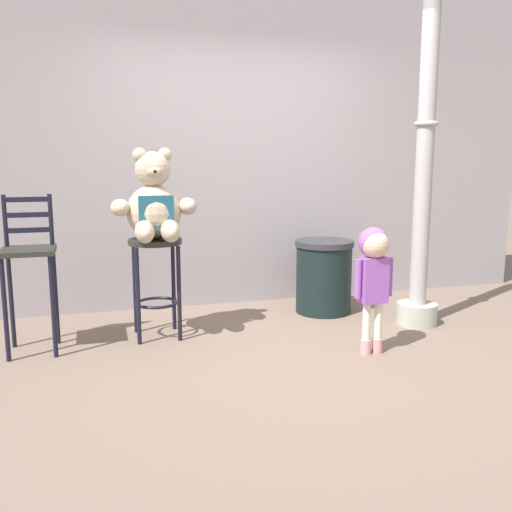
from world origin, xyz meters
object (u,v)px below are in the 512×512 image
(teddy_bear, at_px, (154,206))
(lamppost, at_px, (423,189))
(child_walking, at_px, (374,263))
(bar_chair_empty, at_px, (29,262))
(bar_stool_with_teddy, at_px, (156,267))
(trash_bin, at_px, (324,276))

(teddy_bear, xyz_separation_m, lamppost, (2.13, -0.24, 0.10))
(child_walking, xyz_separation_m, bar_chair_empty, (-2.33, 0.72, -0.00))
(bar_stool_with_teddy, distance_m, bar_chair_empty, 0.91)
(bar_chair_empty, bearing_deg, trash_bin, 9.23)
(child_walking, xyz_separation_m, trash_bin, (0.10, 1.11, -0.33))
(bar_stool_with_teddy, height_order, teddy_bear, teddy_bear)
(bar_chair_empty, bearing_deg, lamppost, -3.47)
(teddy_bear, height_order, lamppost, lamppost)
(bar_stool_with_teddy, xyz_separation_m, trash_bin, (1.53, 0.30, -0.23))
(bar_stool_with_teddy, bearing_deg, child_walking, -29.59)
(child_walking, height_order, trash_bin, child_walking)
(bar_chair_empty, bearing_deg, bar_stool_with_teddy, 5.87)
(child_walking, bearing_deg, bar_stool_with_teddy, -133.40)
(trash_bin, bearing_deg, lamppost, -43.66)
(trash_bin, height_order, bar_chair_empty, bar_chair_empty)
(teddy_bear, bearing_deg, bar_chair_empty, -176.18)
(trash_bin, relative_size, lamppost, 0.23)
(lamppost, bearing_deg, bar_stool_with_teddy, 172.64)
(bar_stool_with_teddy, bearing_deg, bar_chair_empty, -174.13)
(trash_bin, xyz_separation_m, lamppost, (0.61, -0.58, 0.80))
(teddy_bear, xyz_separation_m, trash_bin, (1.53, 0.33, -0.70))
(trash_bin, bearing_deg, bar_chair_empty, -170.77)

